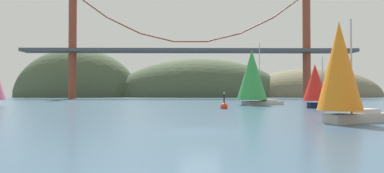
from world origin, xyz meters
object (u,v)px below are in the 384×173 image
object	(u,v)px
sailboat_green_sail	(253,76)
sailboat_orange_sail	(341,70)
sailboat_red_spinnaker	(316,84)
channel_buoy	(224,106)

from	to	relation	value
sailboat_green_sail	sailboat_orange_sail	size ratio (longest dim) A/B	1.40
sailboat_red_spinnaker	sailboat_orange_sail	xyz separation A→B (m)	(-7.73, -23.57, 0.58)
sailboat_red_spinnaker	sailboat_orange_sail	size ratio (longest dim) A/B	0.95
sailboat_orange_sail	channel_buoy	xyz separation A→B (m)	(-6.75, 21.63, -3.84)
sailboat_orange_sail	sailboat_red_spinnaker	bearing A→B (deg)	71.84
channel_buoy	sailboat_red_spinnaker	bearing A→B (deg)	7.65
sailboat_orange_sail	channel_buoy	size ratio (longest dim) A/B	3.17
sailboat_green_sail	channel_buoy	bearing A→B (deg)	-119.29
sailboat_orange_sail	sailboat_green_sail	bearing A→B (deg)	90.08
sailboat_green_sail	sailboat_orange_sail	bearing A→B (deg)	-89.92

